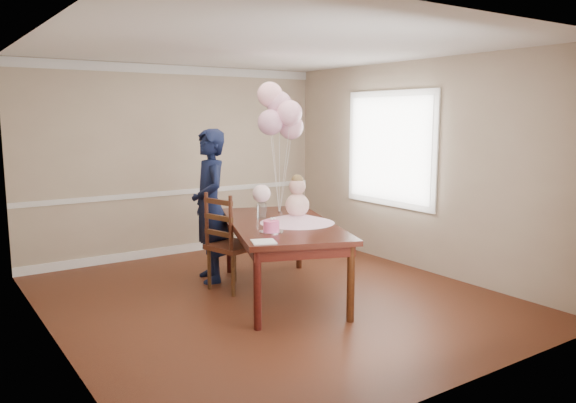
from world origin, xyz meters
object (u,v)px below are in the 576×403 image
at_px(dining_table_top, 282,225).
at_px(dining_chair_seat, 234,246).
at_px(woman, 210,206).
at_px(birthday_cake, 271,226).

height_order(dining_table_top, dining_chair_seat, dining_table_top).
bearing_deg(dining_chair_seat, woman, 82.48).
xyz_separation_m(birthday_cake, woman, (-0.04, 1.32, 0.04)).
height_order(dining_table_top, woman, woman).
xyz_separation_m(dining_table_top, dining_chair_seat, (-0.36, 0.47, -0.29)).
height_order(dining_chair_seat, woman, woman).
relative_size(dining_table_top, dining_chair_seat, 4.46).
bearing_deg(woman, dining_table_top, 36.75).
distance_m(dining_table_top, birthday_cake, 0.55).
relative_size(birthday_cake, dining_chair_seat, 0.33).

